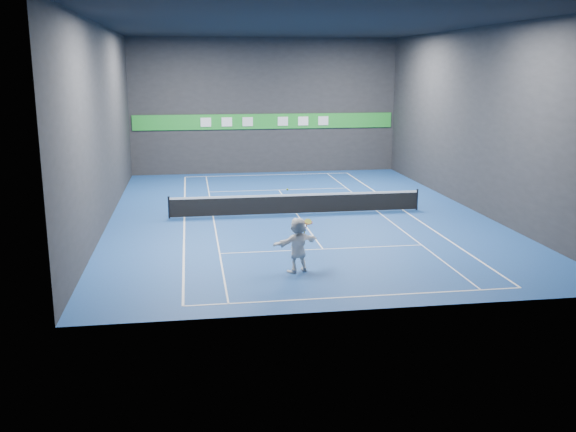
{
  "coord_description": "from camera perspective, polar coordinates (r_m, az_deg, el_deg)",
  "views": [
    {
      "loc": [
        -5.12,
        -30.49,
        7.08
      ],
      "look_at": [
        -1.47,
        -6.78,
        1.5
      ],
      "focal_mm": 40.0,
      "sensor_mm": 36.0,
      "label": 1
    }
  ],
  "objects": [
    {
      "name": "ceiling",
      "position": [
        30.98,
        0.82,
        16.65
      ],
      "size": [
        26.0,
        26.0,
        0.0
      ],
      "primitive_type": "plane",
      "color": "black",
      "rests_on": "ground"
    },
    {
      "name": "ground",
      "position": [
        31.72,
        0.77,
        0.19
      ],
      "size": [
        26.0,
        26.0,
        0.0
      ],
      "primitive_type": "plane",
      "color": "navy",
      "rests_on": "ground"
    },
    {
      "name": "service_line_far",
      "position": [
        37.91,
        -0.83,
        2.33
      ],
      "size": [
        8.23,
        0.06,
        0.01
      ],
      "primitive_type": "cube",
      "color": "white",
      "rests_on": "ground"
    },
    {
      "name": "center_service_line",
      "position": [
        31.72,
        0.77,
        0.2
      ],
      "size": [
        0.06,
        12.8,
        0.01
      ],
      "primitive_type": "cube",
      "color": "white",
      "rests_on": "ground"
    },
    {
      "name": "wall_back",
      "position": [
        43.87,
        -2.06,
        9.71
      ],
      "size": [
        18.0,
        0.1,
        9.0
      ],
      "primitive_type": "cube",
      "color": "#252527",
      "rests_on": "ground"
    },
    {
      "name": "service_line_near",
      "position": [
        25.62,
        3.13,
        -2.96
      ],
      "size": [
        8.23,
        0.06,
        0.01
      ],
      "primitive_type": "cube",
      "color": "white",
      "rests_on": "ground"
    },
    {
      "name": "wall_right",
      "position": [
        33.7,
        16.22,
        8.19
      ],
      "size": [
        0.1,
        26.0,
        9.0
      ],
      "primitive_type": "cube",
      "color": "#252527",
      "rests_on": "ground"
    },
    {
      "name": "sideline_doubles_left",
      "position": [
        31.3,
        -9.19,
        -0.14
      ],
      "size": [
        0.08,
        23.78,
        0.01
      ],
      "primitive_type": "cube",
      "color": "white",
      "rests_on": "ground"
    },
    {
      "name": "wall_left",
      "position": [
        30.84,
        -16.09,
        7.79
      ],
      "size": [
        0.1,
        26.0,
        9.0
      ],
      "primitive_type": "cube",
      "color": "#252527",
      "rests_on": "ground"
    },
    {
      "name": "baseline_far",
      "position": [
        43.27,
        -1.84,
        3.67
      ],
      "size": [
        10.98,
        0.08,
        0.01
      ],
      "primitive_type": "cube",
      "color": "white",
      "rests_on": "ground"
    },
    {
      "name": "sideline_singles_right",
      "position": [
        32.63,
        7.9,
        0.44
      ],
      "size": [
        0.06,
        23.78,
        0.01
      ],
      "primitive_type": "cube",
      "color": "white",
      "rests_on": "ground"
    },
    {
      "name": "sponsor_banner",
      "position": [
        43.87,
        -2.04,
        8.4
      ],
      "size": [
        17.64,
        0.11,
        1.0
      ],
      "color": "green",
      "rests_on": "wall_back"
    },
    {
      "name": "tennis_ball",
      "position": [
        22.29,
        -0.06,
        2.37
      ],
      "size": [
        0.07,
        0.07,
        0.07
      ],
      "primitive_type": "sphere",
      "color": "#B2D523",
      "rests_on": "player"
    },
    {
      "name": "wall_front",
      "position": [
        18.41,
        7.53,
        4.93
      ],
      "size": [
        18.0,
        0.1,
        9.0
      ],
      "primitive_type": "cube",
      "color": "#252527",
      "rests_on": "ground"
    },
    {
      "name": "sideline_singles_left",
      "position": [
        31.32,
        -6.67,
        -0.06
      ],
      "size": [
        0.06,
        23.78,
        0.01
      ],
      "primitive_type": "cube",
      "color": "white",
      "rests_on": "ground"
    },
    {
      "name": "tennis_net",
      "position": [
        31.6,
        0.77,
        1.15
      ],
      "size": [
        12.5,
        0.1,
        1.07
      ],
      "color": "black",
      "rests_on": "ground"
    },
    {
      "name": "player",
      "position": [
        22.57,
        0.88,
        -2.57
      ],
      "size": [
        1.9,
        1.29,
        1.97
      ],
      "primitive_type": "imported",
      "rotation": [
        0.0,
        0.0,
        3.57
      ],
      "color": "white",
      "rests_on": "ground"
    },
    {
      "name": "baseline_near",
      "position": [
        20.55,
        6.29,
        -7.13
      ],
      "size": [
        10.98,
        0.08,
        0.01
      ],
      "primitive_type": "cube",
      "color": "white",
      "rests_on": "ground"
    },
    {
      "name": "sideline_doubles_right",
      "position": [
        33.05,
        10.2,
        0.52
      ],
      "size": [
        0.08,
        23.78,
        0.01
      ],
      "primitive_type": "cube",
      "color": "white",
      "rests_on": "ground"
    },
    {
      "name": "tennis_racket",
      "position": [
        22.49,
        1.76,
        -0.65
      ],
      "size": [
        0.43,
        0.41,
        0.56
      ],
      "color": "#AE121E",
      "rests_on": "player"
    }
  ]
}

